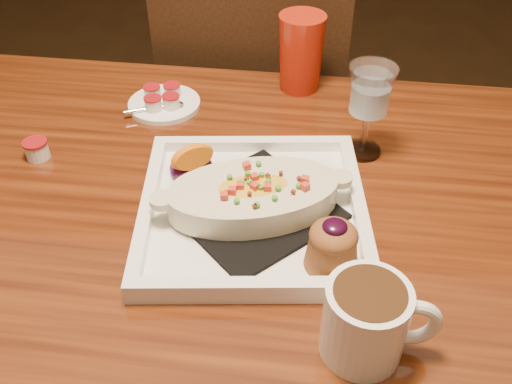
# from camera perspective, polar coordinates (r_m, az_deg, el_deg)

# --- Properties ---
(table) EXTENTS (1.50, 0.90, 0.75)m
(table) POSITION_cam_1_polar(r_m,az_deg,el_deg) (0.86, -5.52, -8.22)
(table) COLOR maroon
(table) RESTS_ON floor
(chair_far) EXTENTS (0.42, 0.42, 0.93)m
(chair_far) POSITION_cam_1_polar(r_m,az_deg,el_deg) (1.43, 0.11, 6.86)
(chair_far) COLOR black
(chair_far) RESTS_ON floor
(plate) EXTENTS (0.35, 0.35, 0.08)m
(plate) POSITION_cam_1_polar(r_m,az_deg,el_deg) (0.78, 0.20, -1.34)
(plate) COLOR white
(plate) RESTS_ON table
(coffee_mug) EXTENTS (0.13, 0.09, 0.10)m
(coffee_mug) POSITION_cam_1_polar(r_m,az_deg,el_deg) (0.63, 11.16, -12.35)
(coffee_mug) COLOR white
(coffee_mug) RESTS_ON table
(goblet) EXTENTS (0.07, 0.07, 0.15)m
(goblet) POSITION_cam_1_polar(r_m,az_deg,el_deg) (0.88, 11.33, 9.45)
(goblet) COLOR silver
(goblet) RESTS_ON table
(saucer) EXTENTS (0.13, 0.13, 0.09)m
(saucer) POSITION_cam_1_polar(r_m,az_deg,el_deg) (1.04, -9.31, 8.89)
(saucer) COLOR white
(saucer) RESTS_ON table
(creamer_loose) EXTENTS (0.04, 0.04, 0.03)m
(creamer_loose) POSITION_cam_1_polar(r_m,az_deg,el_deg) (0.96, -21.09, 4.01)
(creamer_loose) COLOR silver
(creamer_loose) RESTS_ON table
(red_tumbler) EXTENTS (0.08, 0.08, 0.14)m
(red_tumbler) POSITION_cam_1_polar(r_m,az_deg,el_deg) (1.06, 4.51, 13.70)
(red_tumbler) COLOR red
(red_tumbler) RESTS_ON table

